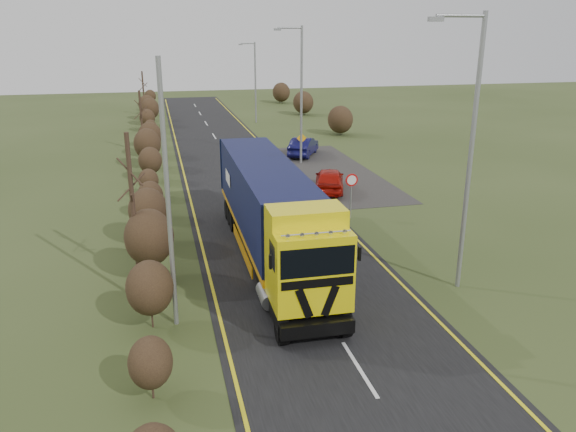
% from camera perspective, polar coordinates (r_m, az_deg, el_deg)
% --- Properties ---
extents(ground, '(160.00, 160.00, 0.00)m').
position_cam_1_polar(ground, '(20.82, 3.38, -9.32)').
color(ground, '#33411C').
rests_on(ground, ground).
extents(road, '(8.00, 120.00, 0.02)m').
position_cam_1_polar(road, '(29.77, -2.11, -0.59)').
color(road, black).
rests_on(road, ground).
extents(layby, '(6.00, 18.00, 0.02)m').
position_cam_1_polar(layby, '(40.64, 4.14, 4.55)').
color(layby, '#2C2A27').
rests_on(layby, ground).
extents(lane_markings, '(7.52, 116.00, 0.01)m').
position_cam_1_polar(lane_markings, '(29.48, -1.99, -0.74)').
color(lane_markings, yellow).
rests_on(lane_markings, road).
extents(hedgerow, '(2.24, 102.04, 6.05)m').
position_cam_1_polar(hedgerow, '(26.77, -13.93, 0.31)').
color(hedgerow, black).
rests_on(hedgerow, ground).
extents(lorry, '(2.95, 15.18, 4.23)m').
position_cam_1_polar(lorry, '(24.05, -1.81, 0.77)').
color(lorry, black).
rests_on(lorry, ground).
extents(car_red_hatchback, '(3.01, 4.69, 1.49)m').
position_cam_1_polar(car_red_hatchback, '(35.38, 4.23, 3.69)').
color(car_red_hatchback, '#A61008').
rests_on(car_red_hatchback, ground).
extents(car_blue_sedan, '(3.51, 4.71, 1.48)m').
position_cam_1_polar(car_blue_sedan, '(45.66, 1.57, 7.06)').
color(car_blue_sedan, '#0B0A3A').
rests_on(car_blue_sedan, ground).
extents(streetlight_near, '(2.18, 0.21, 10.30)m').
position_cam_1_polar(streetlight_near, '(21.65, 17.85, 6.98)').
color(streetlight_near, gray).
rests_on(streetlight_near, ground).
extents(streetlight_mid, '(2.12, 0.20, 10.00)m').
position_cam_1_polar(streetlight_mid, '(42.20, 1.19, 12.73)').
color(streetlight_mid, gray).
rests_on(streetlight_mid, ground).
extents(streetlight_far, '(1.81, 0.18, 8.50)m').
position_cam_1_polar(streetlight_far, '(62.32, -3.43, 13.70)').
color(streetlight_far, gray).
rests_on(streetlight_far, ground).
extents(left_pole, '(0.16, 0.16, 8.94)m').
position_cam_1_polar(left_pole, '(18.45, -12.10, 1.61)').
color(left_pole, gray).
rests_on(left_pole, ground).
extents(speed_sign, '(0.68, 0.10, 2.47)m').
position_cam_1_polar(speed_sign, '(30.05, 6.45, 2.94)').
color(speed_sign, gray).
rests_on(speed_sign, ground).
extents(warning_board, '(0.78, 0.11, 2.04)m').
position_cam_1_polar(warning_board, '(44.33, 1.38, 7.40)').
color(warning_board, gray).
rests_on(warning_board, ground).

